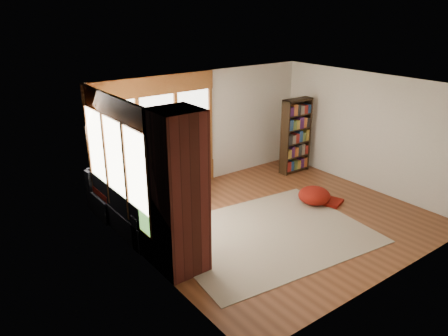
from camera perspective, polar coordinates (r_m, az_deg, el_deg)
floor at (r=8.74m, az=6.84°, el=-6.55°), size 5.50×5.50×0.00m
ceiling at (r=7.91m, az=7.65°, el=10.46°), size 5.50×5.50×0.00m
wall_back at (r=10.09m, az=-2.62°, el=5.28°), size 5.50×0.04×2.60m
wall_front at (r=6.80m, az=21.89°, el=-4.14°), size 5.50×0.04×2.60m
wall_left at (r=6.74m, az=-10.02°, el=-3.08°), size 0.04×5.00×2.60m
wall_right at (r=10.26m, az=18.47°, el=4.47°), size 0.04×5.00×2.60m
windows_back at (r=9.46m, az=-8.55°, el=4.32°), size 2.82×0.10×1.90m
windows_left at (r=7.76m, az=-13.91°, el=0.23°), size 0.10×2.62×1.90m
roller_blind at (r=8.38m, az=-16.23°, el=4.43°), size 0.03×0.72×0.90m
brick_chimney at (r=6.61m, az=-5.93°, el=-3.37°), size 0.70×0.70×2.60m
sectional_sofa at (r=8.86m, az=-10.08°, el=-4.17°), size 2.20×2.20×0.80m
area_rug at (r=8.15m, az=5.77°, el=-8.60°), size 3.86×3.11×0.01m
bookshelf at (r=10.90m, az=9.36°, el=4.16°), size 0.79×0.26×1.85m
pouf at (r=9.42m, az=11.71°, el=-3.47°), size 0.89×0.89×0.36m
dog_tan at (r=9.06m, az=-8.89°, el=-0.22°), size 1.00×0.76×0.49m
dog_brindle at (r=7.97m, az=-10.23°, el=-3.56°), size 0.62×0.85×0.43m
throw_pillows at (r=8.82m, az=-10.49°, el=-1.06°), size 1.98×1.68×0.45m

